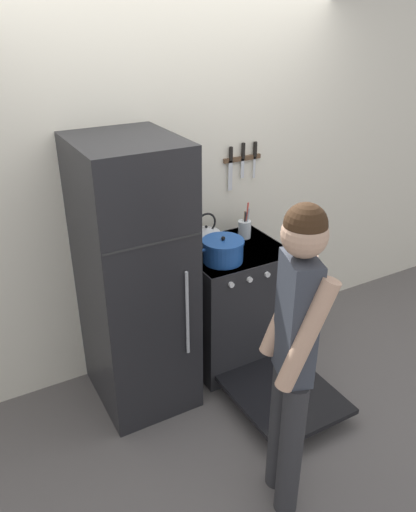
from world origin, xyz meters
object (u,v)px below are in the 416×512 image
refrigerator (135,279)px  dutch_oven_pot (223,250)px  utensil_jar (245,228)px  tea_kettle (207,237)px  stove_range (235,307)px  person (294,351)px

refrigerator → dutch_oven_pot: (0.60, -0.08, 0.10)m
utensil_jar → dutch_oven_pot: bearing=-142.8°
tea_kettle → stove_range: bearing=-48.0°
dutch_oven_pot → person: bearing=-103.3°
dutch_oven_pot → tea_kettle: 0.25m
person → dutch_oven_pot: bearing=5.6°
dutch_oven_pot → person: 1.12m
stove_range → utensil_jar: 0.59m
refrigerator → stove_range: bearing=0.3°
stove_range → tea_kettle: tea_kettle is taller
utensil_jar → person: bearing=-113.9°
refrigerator → utensil_jar: size_ratio=6.79×
stove_range → tea_kettle: bearing=132.0°
tea_kettle → refrigerator: bearing=-164.8°
refrigerator → stove_range: 0.88m
refrigerator → dutch_oven_pot: size_ratio=5.55×
person → stove_range: bearing=-0.6°
dutch_oven_pot → tea_kettle: size_ratio=1.25×
stove_range → dutch_oven_pot: dutch_oven_pot is taller
refrigerator → dutch_oven_pot: refrigerator is taller
refrigerator → dutch_oven_pot: 0.62m
tea_kettle → person: bearing=-101.4°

